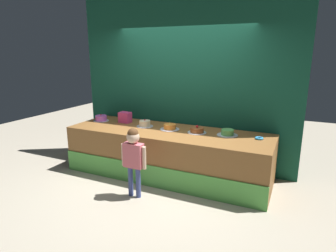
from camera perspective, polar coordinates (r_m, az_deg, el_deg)
name	(u,v)px	position (r m, az deg, el deg)	size (l,w,h in m)	color
ground_plane	(153,187)	(4.64, -2.92, -11.96)	(12.00, 12.00, 0.00)	#ADA38E
stage_platform	(168,153)	(4.93, -0.06, -5.38)	(3.43, 1.10, 0.79)	brown
curtain_backdrop	(183,81)	(5.25, 2.95, 8.95)	(4.11, 0.08, 3.13)	#144C38
child_figure	(134,153)	(4.12, -6.86, -5.38)	(0.40, 0.18, 1.04)	#3F4C8C
pink_box	(125,117)	(5.42, -8.51, 1.72)	(0.21, 0.16, 0.19)	#E64189
donut	(259,138)	(4.55, 17.64, -2.32)	(0.13, 0.13, 0.03)	#3399D8
cake_far_left	(101,118)	(5.64, -13.14, 1.49)	(0.29, 0.29, 0.13)	silver
cake_left	(145,124)	(5.09, -4.62, 0.44)	(0.30, 0.30, 0.14)	silver
cake_center	(170,127)	(4.87, 0.34, -0.24)	(0.33, 0.33, 0.14)	silver
cake_right	(197,130)	(4.70, 5.77, -0.87)	(0.31, 0.31, 0.13)	silver
cake_far_right	(227,133)	(4.63, 11.71, -1.33)	(0.33, 0.33, 0.10)	silver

